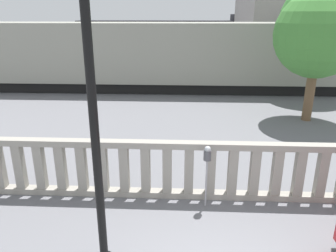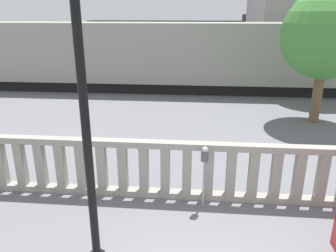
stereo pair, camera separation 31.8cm
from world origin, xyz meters
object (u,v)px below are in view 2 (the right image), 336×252
(tree_right, at_px, (328,21))
(lamppost, at_px, (80,61))
(train_near, at_px, (124,55))
(tree_left, at_px, (326,35))
(parking_meter, at_px, (205,160))
(train_far, at_px, (181,36))

(tree_right, bearing_deg, lamppost, -121.37)
(train_near, bearing_deg, tree_left, -30.49)
(parking_meter, relative_size, tree_left, 0.29)
(lamppost, bearing_deg, parking_meter, 47.05)
(parking_meter, relative_size, train_near, 0.05)
(train_near, height_order, tree_left, tree_left)
(tree_left, xyz_separation_m, tree_right, (1.45, 4.17, 0.40))
(lamppost, height_order, tree_right, tree_right)
(train_far, distance_m, tree_left, 22.79)
(lamppost, height_order, train_far, lamppost)
(tree_left, bearing_deg, train_near, 149.51)
(parking_meter, xyz_separation_m, train_far, (-2.05, 28.10, 0.59))
(train_far, bearing_deg, train_near, -97.07)
(train_far, bearing_deg, tree_left, -73.79)
(train_far, bearing_deg, parking_meter, -85.84)
(parking_meter, relative_size, train_far, 0.08)
(tree_left, height_order, tree_right, tree_right)
(lamppost, height_order, parking_meter, lamppost)
(train_near, distance_m, train_far, 16.99)
(lamppost, xyz_separation_m, tree_right, (7.52, 12.34, 0.24))
(train_far, distance_m, tree_right, 19.40)
(lamppost, distance_m, parking_meter, 3.45)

